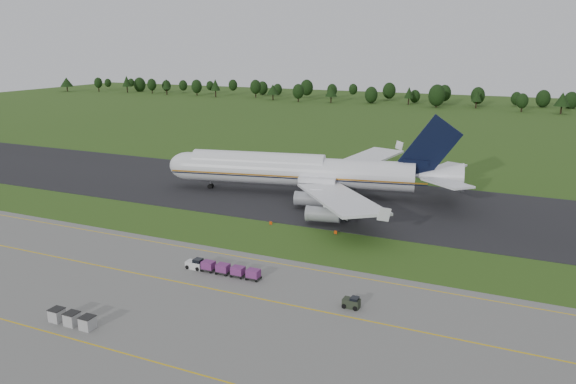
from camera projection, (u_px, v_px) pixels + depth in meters
The scene contains 10 objects.
ground at pixel (273, 238), 96.33m from camera, with size 600.00×600.00×0.00m, color #2C4D17.
apron at pixel (148, 326), 66.42m from camera, with size 300.00×52.00×0.06m, color slate.
taxiway at pixel (330, 198), 120.94m from camera, with size 300.00×40.00×0.08m, color black.
apron_markings at pixel (182, 302), 72.58m from camera, with size 300.00×30.20×0.01m.
tree_line at pixel (486, 96), 284.17m from camera, with size 528.16×22.82×11.72m.
aircraft at pixel (302, 171), 123.34m from camera, with size 66.31×63.16×18.56m.
baggage_train at pixel (221, 268), 81.34m from camera, with size 12.13×1.55×1.49m.
utility_cart at pixel (351, 303), 70.88m from camera, with size 2.15×1.48×1.17m.
uld_row at pixel (72, 319), 66.47m from camera, with size 6.39×1.59×1.57m.
edge_markers at pixel (302, 228), 101.04m from camera, with size 13.19×0.30×0.60m.
Camera 1 is at (40.04, -81.81, 32.46)m, focal length 35.00 mm.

